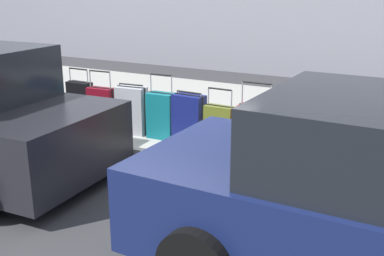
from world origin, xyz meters
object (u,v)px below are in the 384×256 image
Objects in this scene: suitcase_olive_4 at (219,129)px; suitcase_silver_7 at (132,110)px; suitcase_maroon_1 at (338,148)px; bollard_post at (8,90)px; suitcase_silver_0 at (380,149)px; suitcase_navy_5 at (189,120)px; suitcase_maroon_8 at (102,109)px; suitcase_black_2 at (298,139)px; suitcase_teal_6 at (162,115)px; fire_hydrant at (41,96)px; suitcase_red_3 at (255,132)px; suitcase_black_9 at (80,103)px.

suitcase_olive_4 is 1.14× the size of suitcase_silver_7.
bollard_post is (5.75, 0.21, 0.20)m from suitcase_maroon_1.
suitcase_silver_0 is at bearing 168.68° from suitcase_maroon_1.
suitcase_navy_5 is 1.00× the size of suitcase_silver_7.
suitcase_black_2 is at bearing -178.27° from suitcase_maroon_8.
suitcase_teal_6 is 1.08m from suitcase_maroon_8.
suitcase_navy_5 reaches higher than suitcase_black_2.
fire_hydrant reaches higher than suitcase_black_2.
suitcase_silver_7 is at bearing -1.26° from suitcase_silver_0.
bollard_post is (3.09, 0.23, 0.12)m from suitcase_teal_6.
suitcase_teal_6 is 0.53m from suitcase_silver_7.
fire_hydrant is (1.37, -0.04, 0.05)m from suitcase_maroon_8.
suitcase_maroon_8 reaches higher than suitcase_black_2.
bollard_post is at bearing 1.08° from suitcase_red_3.
suitcase_maroon_1 is at bearing -179.87° from suitcase_black_2.
bollard_post is (2.55, 0.19, 0.10)m from suitcase_silver_7.
suitcase_black_2 is 5.24m from bollard_post.
suitcase_teal_6 is (1.58, -0.14, -0.01)m from suitcase_red_3.
suitcase_silver_0 is 6.26m from bollard_post.
bollard_post is at bearing 13.08° from fire_hydrant.
suitcase_maroon_1 is at bearing -175.03° from suitcase_olive_4.
suitcase_maroon_8 is (3.74, 0.10, 0.08)m from suitcase_maroon_1.
suitcase_black_2 is at bearing -167.80° from suitcase_red_3.
suitcase_red_3 is 1.05× the size of suitcase_teal_6.
suitcase_olive_4 reaches higher than suitcase_silver_7.
suitcase_red_3 is 1.15× the size of suitcase_olive_4.
suitcase_olive_4 is at bearing 172.34° from suitcase_navy_5.
fire_hydrant is (4.02, -0.06, 0.03)m from suitcase_red_3.
suitcase_maroon_8 reaches higher than bollard_post.
suitcase_teal_6 is 3.10m from bollard_post.
bollard_post is at bearing 0.99° from suitcase_olive_4.
suitcase_teal_6 is at bearing -175.81° from bollard_post.
suitcase_navy_5 is at bearing -7.66° from suitcase_olive_4.
fire_hydrant is (2.97, -0.01, 0.02)m from suitcase_navy_5.
suitcase_black_9 is at bearing -9.99° from suitcase_maroon_8.
suitcase_olive_4 reaches higher than suitcase_navy_5.
suitcase_silver_7 is at bearing 0.37° from suitcase_maroon_1.
suitcase_olive_4 is at bearing 177.10° from suitcase_black_9.
suitcase_red_3 is 2.66m from suitcase_maroon_8.
suitcase_maroon_1 is at bearing -173.50° from suitcase_red_3.
suitcase_maroon_1 is at bearing -179.31° from fire_hydrant.
suitcase_navy_5 is 1.06m from suitcase_silver_7.
suitcase_maroon_1 is 0.60× the size of suitcase_teal_6.
suitcase_navy_5 is (1.62, 0.07, 0.05)m from suitcase_black_2.
fire_hydrant is (3.49, -0.08, 0.06)m from suitcase_olive_4.
suitcase_navy_5 is 0.84× the size of suitcase_black_9.
suitcase_black_2 is 0.87× the size of suitcase_navy_5.
suitcase_black_9 is at bearing 0.75° from suitcase_teal_6.
suitcase_silver_7 is (1.06, -0.05, 0.00)m from suitcase_navy_5.
suitcase_navy_5 is 1.06× the size of fire_hydrant.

